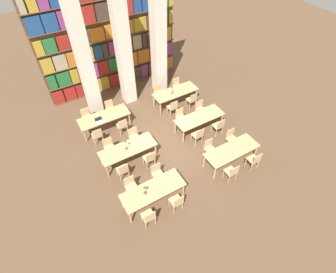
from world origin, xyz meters
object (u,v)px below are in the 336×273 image
Objects in this scene: chair_15 at (200,109)px; chair_21 at (159,92)px; chair_19 at (110,108)px; reading_table_1 at (232,151)px; chair_12 at (198,135)px; desk_lamp_2 at (172,88)px; chair_2 at (177,202)px; reading_table_4 at (104,118)px; reading_table_0 at (153,191)px; chair_5 at (209,148)px; chair_22 at (192,100)px; chair_16 at (97,135)px; reading_table_5 at (175,93)px; pillar_center at (123,47)px; chair_18 at (122,125)px; chair_1 at (131,186)px; desk_lamp_1 at (126,143)px; chair_17 at (87,117)px; pillar_left at (83,57)px; chair_14 at (219,126)px; chair_23 at (177,86)px; chair_9 at (109,147)px; chair_6 at (254,160)px; chair_3 at (157,173)px; chair_8 at (123,170)px; reading_table_2 at (128,150)px; chair_10 at (149,158)px; laptop at (99,121)px; pillar_right at (158,37)px; chair_13 at (181,117)px; reading_table_3 at (199,118)px; chair_4 at (232,172)px.

chair_15 and chair_21 have the same top height.
reading_table_1 is at bearing 120.76° from chair_19.
desk_lamp_2 is (0.42, 2.88, 0.56)m from chair_12.
chair_2 is 0.38× the size of reading_table_4.
chair_5 reaches higher than reading_table_0.
chair_16 is at bearing 179.19° from chair_22.
reading_table_1 is at bearing -91.44° from reading_table_5.
pillar_center is 6.70× the size of chair_16.
chair_18 is at bearing -168.80° from desk_lamp_2.
chair_1 is 1.00× the size of chair_16.
chair_5 and chair_15 have the same top height.
desk_lamp_1 reaches higher than chair_15.
chair_22 is at bearing 163.37° from chair_17.
pillar_center is at bearing 0.00° from pillar_left.
pillar_left is at bearing -95.71° from chair_1.
desk_lamp_2 is (3.53, 2.23, -0.05)m from desk_lamp_1.
chair_14 is 5.27m from reading_table_4.
chair_14 is 1.00× the size of chair_23.
chair_9 is at bearing 31.69° from chair_21.
reading_table_1 is 2.60× the size of chair_17.
reading_table_1 is at bearing -71.48° from chair_12.
pillar_center is 6.70× the size of chair_6.
chair_8 is (-1.08, 0.82, 0.00)m from chair_3.
chair_10 is at bearing -49.61° from reading_table_2.
chair_2 and chair_10 have the same top height.
chair_5 is at bearing -143.52° from chair_14.
chair_1 is at bearing 77.07° from chair_19.
laptop is (-0.94, 5.06, 0.31)m from chair_2.
pillar_right is at bearing -120.32° from chair_3.
desk_lamp_2 is (4.05, 2.94, 0.56)m from chair_8.
chair_5 is (-0.62, -5.35, -2.51)m from pillar_right.
chair_22 is 1.16m from desk_lamp_2.
pillar_center is at bearing 62.58° from chair_8.
pillar_left reaches higher than chair_16.
reading_table_0 is 4.33m from chair_13.
chair_8 is at bearing -169.61° from reading_table_3.
pillar_left reaches higher than chair_8.
reading_table_0 is at bearing 58.83° from chair_21.
chair_23 is (3.73, 5.93, 0.00)m from chair_2.
pillar_center is 4.64m from chair_9.
reading_table_5 is 0.95m from chair_21.
chair_10 and chair_18 have the same top height.
chair_14 is at bearing 89.34° from chair_23.
chair_3 and chair_23 have the same top height.
chair_5 is at bearing -50.65° from chair_18.
chair_4 is 1.00× the size of chair_5.
chair_1 and chair_10 have the same top height.
chair_1 is 1.46m from chair_10.
chair_6 is 1.00× the size of chair_9.
pillar_left reaches higher than chair_19.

